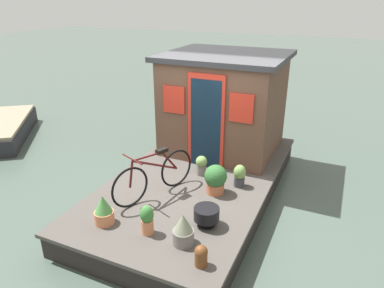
{
  "coord_description": "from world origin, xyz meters",
  "views": [
    {
      "loc": [
        -5.28,
        -2.31,
        3.51
      ],
      "look_at": [
        -0.2,
        0.0,
        1.15
      ],
      "focal_mm": 32.9,
      "sensor_mm": 36.0,
      "label": 1
    }
  ],
  "objects_px": {
    "potted_plant_sage": "(240,175)",
    "potted_plant_rosemary": "(183,230)",
    "potted_plant_geranium": "(216,179)",
    "houseboat_cabin": "(224,102)",
    "potted_plant_mint": "(201,165)",
    "mooring_bollard": "(201,255)",
    "dinghy_boat": "(4,129)",
    "charcoal_grill": "(207,214)",
    "potted_plant_ivy": "(147,219)",
    "bicycle": "(154,175)",
    "potted_plant_fern": "(104,210)"
  },
  "relations": [
    {
      "from": "potted_plant_mint",
      "to": "bicycle",
      "type": "bearing_deg",
      "value": 157.54
    },
    {
      "from": "bicycle",
      "to": "potted_plant_rosemary",
      "type": "height_order",
      "value": "bicycle"
    },
    {
      "from": "potted_plant_ivy",
      "to": "charcoal_grill",
      "type": "height_order",
      "value": "potted_plant_ivy"
    },
    {
      "from": "potted_plant_ivy",
      "to": "potted_plant_mint",
      "type": "xyz_separation_m",
      "value": [
        1.92,
        -0.0,
        -0.03
      ]
    },
    {
      "from": "charcoal_grill",
      "to": "houseboat_cabin",
      "type": "bearing_deg",
      "value": 15.1
    },
    {
      "from": "houseboat_cabin",
      "to": "potted_plant_rosemary",
      "type": "relative_size",
      "value": 5.27
    },
    {
      "from": "houseboat_cabin",
      "to": "mooring_bollard",
      "type": "bearing_deg",
      "value": -164.33
    },
    {
      "from": "bicycle",
      "to": "potted_plant_sage",
      "type": "relative_size",
      "value": 3.77
    },
    {
      "from": "potted_plant_mint",
      "to": "mooring_bollard",
      "type": "xyz_separation_m",
      "value": [
        -2.2,
        -0.93,
        -0.05
      ]
    },
    {
      "from": "bicycle",
      "to": "charcoal_grill",
      "type": "distance_m",
      "value": 1.18
    },
    {
      "from": "bicycle",
      "to": "dinghy_boat",
      "type": "height_order",
      "value": "bicycle"
    },
    {
      "from": "potted_plant_ivy",
      "to": "potted_plant_sage",
      "type": "bearing_deg",
      "value": -23.1
    },
    {
      "from": "potted_plant_fern",
      "to": "mooring_bollard",
      "type": "distance_m",
      "value": 1.64
    },
    {
      "from": "dinghy_boat",
      "to": "bicycle",
      "type": "bearing_deg",
      "value": -105.6
    },
    {
      "from": "potted_plant_ivy",
      "to": "potted_plant_rosemary",
      "type": "bearing_deg",
      "value": -89.5
    },
    {
      "from": "bicycle",
      "to": "potted_plant_fern",
      "type": "relative_size",
      "value": 3.32
    },
    {
      "from": "houseboat_cabin",
      "to": "mooring_bollard",
      "type": "relative_size",
      "value": 8.34
    },
    {
      "from": "potted_plant_mint",
      "to": "houseboat_cabin",
      "type": "bearing_deg",
      "value": 3.03
    },
    {
      "from": "potted_plant_rosemary",
      "to": "potted_plant_sage",
      "type": "relative_size",
      "value": 1.13
    },
    {
      "from": "bicycle",
      "to": "potted_plant_geranium",
      "type": "xyz_separation_m",
      "value": [
        0.49,
        -0.88,
        -0.11
      ]
    },
    {
      "from": "houseboat_cabin",
      "to": "charcoal_grill",
      "type": "distance_m",
      "value": 2.99
    },
    {
      "from": "potted_plant_sage",
      "to": "potted_plant_geranium",
      "type": "relative_size",
      "value": 0.8
    },
    {
      "from": "mooring_bollard",
      "to": "dinghy_boat",
      "type": "height_order",
      "value": "mooring_bollard"
    },
    {
      "from": "bicycle",
      "to": "potted_plant_sage",
      "type": "height_order",
      "value": "bicycle"
    },
    {
      "from": "bicycle",
      "to": "potted_plant_fern",
      "type": "distance_m",
      "value": 1.03
    },
    {
      "from": "charcoal_grill",
      "to": "mooring_bollard",
      "type": "height_order",
      "value": "mooring_bollard"
    },
    {
      "from": "bicycle",
      "to": "dinghy_boat",
      "type": "xyz_separation_m",
      "value": [
        1.53,
        5.48,
        -0.57
      ]
    },
    {
      "from": "potted_plant_ivy",
      "to": "potted_plant_mint",
      "type": "distance_m",
      "value": 1.92
    },
    {
      "from": "bicycle",
      "to": "potted_plant_geranium",
      "type": "bearing_deg",
      "value": -60.91
    },
    {
      "from": "potted_plant_sage",
      "to": "potted_plant_fern",
      "type": "bearing_deg",
      "value": 141.74
    },
    {
      "from": "dinghy_boat",
      "to": "potted_plant_mint",
      "type": "bearing_deg",
      "value": -95.21
    },
    {
      "from": "houseboat_cabin",
      "to": "charcoal_grill",
      "type": "xyz_separation_m",
      "value": [
        -2.77,
        -0.75,
        -0.83
      ]
    },
    {
      "from": "potted_plant_geranium",
      "to": "houseboat_cabin",
      "type": "bearing_deg",
      "value": 16.11
    },
    {
      "from": "houseboat_cabin",
      "to": "potted_plant_ivy",
      "type": "distance_m",
      "value": 3.38
    },
    {
      "from": "potted_plant_rosemary",
      "to": "potted_plant_sage",
      "type": "distance_m",
      "value": 1.8
    },
    {
      "from": "houseboat_cabin",
      "to": "dinghy_boat",
      "type": "height_order",
      "value": "houseboat_cabin"
    },
    {
      "from": "potted_plant_sage",
      "to": "potted_plant_rosemary",
      "type": "bearing_deg",
      "value": 173.09
    },
    {
      "from": "charcoal_grill",
      "to": "dinghy_boat",
      "type": "bearing_deg",
      "value": 73.52
    },
    {
      "from": "potted_plant_ivy",
      "to": "mooring_bollard",
      "type": "distance_m",
      "value": 0.97
    },
    {
      "from": "potted_plant_mint",
      "to": "dinghy_boat",
      "type": "xyz_separation_m",
      "value": [
        0.54,
        5.89,
        -0.4
      ]
    },
    {
      "from": "potted_plant_mint",
      "to": "dinghy_boat",
      "type": "relative_size",
      "value": 0.13
    },
    {
      "from": "potted_plant_rosemary",
      "to": "mooring_bollard",
      "type": "relative_size",
      "value": 1.58
    },
    {
      "from": "potted_plant_geranium",
      "to": "mooring_bollard",
      "type": "relative_size",
      "value": 1.75
    },
    {
      "from": "potted_plant_ivy",
      "to": "potted_plant_mint",
      "type": "relative_size",
      "value": 1.18
    },
    {
      "from": "potted_plant_rosemary",
      "to": "potted_plant_mint",
      "type": "xyz_separation_m",
      "value": [
        1.91,
        0.55,
        -0.02
      ]
    },
    {
      "from": "houseboat_cabin",
      "to": "potted_plant_sage",
      "type": "xyz_separation_m",
      "value": [
        -1.49,
        -0.84,
        -0.81
      ]
    },
    {
      "from": "mooring_bollard",
      "to": "potted_plant_geranium",
      "type": "bearing_deg",
      "value": 15.17
    },
    {
      "from": "houseboat_cabin",
      "to": "potted_plant_sage",
      "type": "height_order",
      "value": "houseboat_cabin"
    },
    {
      "from": "houseboat_cabin",
      "to": "potted_plant_rosemary",
      "type": "distance_m",
      "value": 3.43
    },
    {
      "from": "houseboat_cabin",
      "to": "bicycle",
      "type": "height_order",
      "value": "houseboat_cabin"
    }
  ]
}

